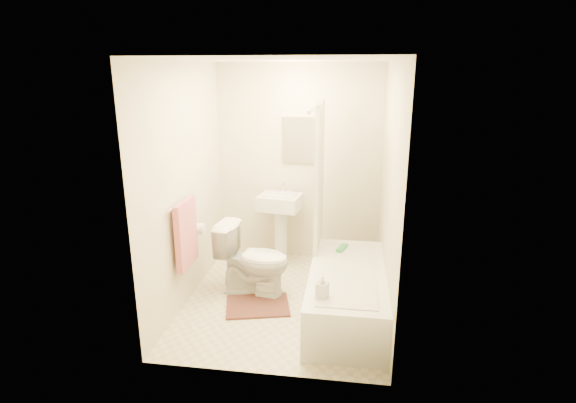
# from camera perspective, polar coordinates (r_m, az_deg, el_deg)

# --- Properties ---
(floor) EXTENTS (2.40, 2.40, 0.00)m
(floor) POSITION_cam_1_polar(r_m,az_deg,el_deg) (4.80, -0.43, -12.37)
(floor) COLOR beige
(floor) RESTS_ON ground
(ceiling) EXTENTS (2.40, 2.40, 0.00)m
(ceiling) POSITION_cam_1_polar(r_m,az_deg,el_deg) (4.21, -0.51, 17.60)
(ceiling) COLOR white
(ceiling) RESTS_ON ground
(wall_back) EXTENTS (2.00, 0.02, 2.40)m
(wall_back) POSITION_cam_1_polar(r_m,az_deg,el_deg) (5.51, 1.41, 4.76)
(wall_back) COLOR beige
(wall_back) RESTS_ON ground
(wall_left) EXTENTS (0.02, 2.40, 2.40)m
(wall_left) POSITION_cam_1_polar(r_m,az_deg,el_deg) (4.61, -12.87, 2.02)
(wall_left) COLOR beige
(wall_left) RESTS_ON ground
(wall_right) EXTENTS (0.02, 2.40, 2.40)m
(wall_right) POSITION_cam_1_polar(r_m,az_deg,el_deg) (4.32, 12.75, 1.09)
(wall_right) COLOR beige
(wall_right) RESTS_ON ground
(mirror) EXTENTS (0.40, 0.03, 0.55)m
(mirror) POSITION_cam_1_polar(r_m,az_deg,el_deg) (5.44, 1.40, 7.81)
(mirror) COLOR white
(mirror) RESTS_ON wall_back
(curtain_rod) EXTENTS (0.03, 1.70, 0.03)m
(curtain_rod) POSITION_cam_1_polar(r_m,az_deg,el_deg) (4.29, 3.77, 12.19)
(curtain_rod) COLOR silver
(curtain_rod) RESTS_ON wall_back
(shower_curtain) EXTENTS (0.04, 0.80, 1.55)m
(shower_curtain) POSITION_cam_1_polar(r_m,az_deg,el_deg) (4.80, 3.98, 3.21)
(shower_curtain) COLOR silver
(shower_curtain) RESTS_ON curtain_rod
(towel_bar) EXTENTS (0.02, 0.60, 0.02)m
(towel_bar) POSITION_cam_1_polar(r_m,az_deg,el_deg) (4.39, -13.44, -0.07)
(towel_bar) COLOR silver
(towel_bar) RESTS_ON wall_left
(towel) EXTENTS (0.06, 0.45, 0.66)m
(towel) POSITION_cam_1_polar(r_m,az_deg,el_deg) (4.48, -12.81, -4.01)
(towel) COLOR #CC7266
(towel) RESTS_ON towel_bar
(toilet_paper) EXTENTS (0.11, 0.12, 0.12)m
(toilet_paper) POSITION_cam_1_polar(r_m,az_deg,el_deg) (4.84, -11.22, -3.40)
(toilet_paper) COLOR white
(toilet_paper) RESTS_ON wall_left
(toilet) EXTENTS (0.82, 0.53, 0.76)m
(toilet) POSITION_cam_1_polar(r_m,az_deg,el_deg) (4.80, -4.40, -7.40)
(toilet) COLOR white
(toilet) RESTS_ON floor
(sink) EXTENTS (0.54, 0.46, 0.95)m
(sink) POSITION_cam_1_polar(r_m,az_deg,el_deg) (5.49, -0.97, -3.13)
(sink) COLOR silver
(sink) RESTS_ON floor
(bathtub) EXTENTS (0.72, 1.64, 0.46)m
(bathtub) POSITION_cam_1_polar(r_m,az_deg,el_deg) (4.48, 7.48, -11.46)
(bathtub) COLOR white
(bathtub) RESTS_ON floor
(bath_mat) EXTENTS (0.72, 0.61, 0.02)m
(bath_mat) POSITION_cam_1_polar(r_m,az_deg,el_deg) (4.68, -3.88, -13.06)
(bath_mat) COLOR #542E1F
(bath_mat) RESTS_ON floor
(soap_bottle) EXTENTS (0.12, 0.12, 0.20)m
(soap_bottle) POSITION_cam_1_polar(r_m,az_deg,el_deg) (3.84, 4.39, -10.75)
(soap_bottle) COLOR white
(soap_bottle) RESTS_ON bathtub
(scrub_brush) EXTENTS (0.12, 0.22, 0.04)m
(scrub_brush) POSITION_cam_1_polar(r_m,az_deg,el_deg) (4.84, 6.85, -5.94)
(scrub_brush) COLOR green
(scrub_brush) RESTS_ON bathtub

